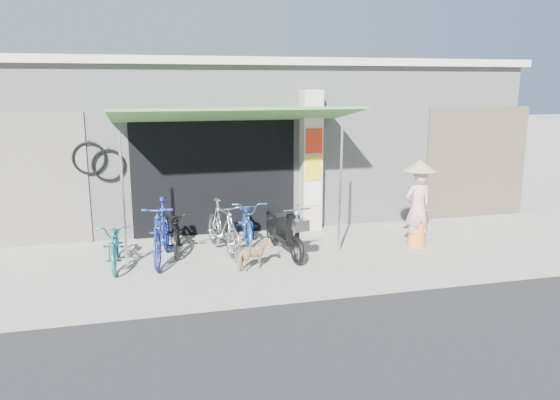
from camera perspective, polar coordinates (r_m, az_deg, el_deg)
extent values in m
plane|color=#9E998E|center=(9.55, 2.68, -7.03)|extent=(80.00, 80.00, 0.00)
cube|color=gray|center=(14.05, -3.40, 6.43)|extent=(12.00, 5.00, 3.50)
cube|color=beige|center=(13.99, -3.50, 13.91)|extent=(12.30, 5.30, 0.16)
cube|color=black|center=(11.45, -6.84, 2.56)|extent=(3.40, 0.06, 2.50)
cube|color=black|center=(11.60, -6.76, -0.84)|extent=(3.06, 0.04, 1.10)
torus|color=black|center=(11.29, -17.49, 3.49)|extent=(0.65, 0.05, 0.65)
cylinder|color=silver|center=(11.27, -17.59, 5.12)|extent=(0.02, 0.02, 0.12)
torus|color=black|center=(11.29, -19.31, 4.15)|extent=(0.65, 0.05, 0.65)
cylinder|color=silver|center=(11.28, -19.42, 5.77)|extent=(0.02, 0.02, 0.12)
cube|color=beige|center=(11.73, 3.21, 4.09)|extent=(0.42, 0.42, 3.00)
cube|color=red|center=(11.47, 3.57, 6.17)|extent=(0.36, 0.02, 0.52)
cube|color=yellow|center=(11.54, 3.53, 3.35)|extent=(0.36, 0.02, 0.52)
cube|color=silver|center=(11.64, 3.50, 0.63)|extent=(0.36, 0.02, 0.50)
cube|color=#387233|center=(10.44, -4.67, 8.88)|extent=(4.60, 1.88, 0.35)
cylinder|color=silver|center=(9.58, -16.06, -0.12)|extent=(0.05, 0.05, 2.36)
cylinder|color=silver|center=(10.22, 6.34, 1.02)|extent=(0.05, 0.05, 2.36)
cube|color=brown|center=(13.71, 19.82, 3.70)|extent=(2.60, 0.06, 2.60)
cube|color=#6B665B|center=(11.59, -25.81, 1.80)|extent=(2.60, 0.06, 2.60)
imported|color=#156061|center=(9.89, -16.85, -4.37)|extent=(0.55, 1.58, 0.83)
imported|color=navy|center=(9.91, -12.28, -3.19)|extent=(0.85, 1.93, 1.12)
imported|color=black|center=(10.50, -10.74, -3.09)|extent=(0.69, 1.63, 0.84)
imported|color=#9C9BA0|center=(10.19, -5.99, -2.84)|extent=(0.81, 1.77, 1.02)
imported|color=navy|center=(10.63, -3.39, -2.31)|extent=(0.86, 1.92, 0.97)
imported|color=tan|center=(9.33, -2.69, -5.77)|extent=(0.70, 0.55, 0.54)
torus|color=black|center=(9.59, 1.81, -5.32)|extent=(0.15, 0.52, 0.51)
torus|color=black|center=(10.72, -0.82, -3.45)|extent=(0.15, 0.52, 0.51)
cube|color=black|center=(10.13, 0.42, -3.94)|extent=(0.32, 0.94, 0.10)
cube|color=black|center=(10.38, -0.27, -2.33)|extent=(0.31, 0.56, 0.33)
cube|color=black|center=(10.33, -0.27, -1.23)|extent=(0.29, 0.56, 0.09)
cube|color=black|center=(9.67, 1.38, -3.05)|extent=(0.22, 0.12, 0.54)
cylinder|color=silver|center=(9.43, 1.77, -1.02)|extent=(0.50, 0.09, 0.03)
cube|color=silver|center=(9.33, 2.18, -2.64)|extent=(0.27, 0.22, 0.19)
imported|color=pink|center=(10.90, 14.19, -0.81)|extent=(0.58, 0.41, 1.53)
cone|color=orange|center=(11.02, 14.05, -3.52)|extent=(0.38, 0.38, 0.46)
cone|color=tan|center=(10.75, 14.42, 3.54)|extent=(0.64, 0.64, 0.22)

